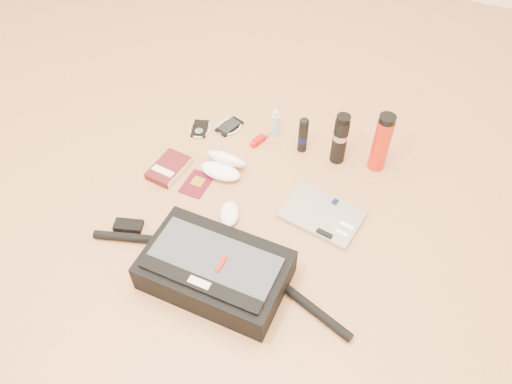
% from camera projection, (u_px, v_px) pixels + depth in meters
% --- Properties ---
extents(ground, '(4.00, 4.00, 0.00)m').
position_uv_depth(ground, '(240.00, 222.00, 1.84)').
color(ground, '#AF7648').
rests_on(ground, ground).
extents(messenger_bag, '(0.97, 0.30, 0.13)m').
position_uv_depth(messenger_bag, '(215.00, 270.00, 1.64)').
color(messenger_bag, black).
rests_on(messenger_bag, ground).
extents(laptop, '(0.31, 0.24, 0.03)m').
position_uv_depth(laptop, '(322.00, 215.00, 1.85)').
color(laptop, '#A4A4A6').
rests_on(laptop, ground).
extents(book, '(0.13, 0.18, 0.03)m').
position_uv_depth(book, '(169.00, 168.00, 2.00)').
color(book, '#491014').
rests_on(book, ground).
extents(passport, '(0.10, 0.13, 0.01)m').
position_uv_depth(passport, '(197.00, 184.00, 1.96)').
color(passport, '#4C0A16').
rests_on(passport, ground).
extents(mouse, '(0.11, 0.14, 0.04)m').
position_uv_depth(mouse, '(229.00, 214.00, 1.84)').
color(mouse, white).
rests_on(mouse, ground).
extents(sunglasses_case, '(0.17, 0.14, 0.10)m').
position_uv_depth(sunglasses_case, '(223.00, 165.00, 1.98)').
color(sunglasses_case, white).
rests_on(sunglasses_case, ground).
extents(ipod, '(0.12, 0.12, 0.01)m').
position_uv_depth(ipod, '(200.00, 129.00, 2.16)').
color(ipod, black).
rests_on(ipod, ground).
extents(phone, '(0.12, 0.13, 0.01)m').
position_uv_depth(phone, '(229.00, 126.00, 2.17)').
color(phone, black).
rests_on(phone, ground).
extents(inhaler, '(0.05, 0.10, 0.03)m').
position_uv_depth(inhaler, '(260.00, 139.00, 2.11)').
color(inhaler, '#C30A06').
rests_on(inhaler, ground).
extents(spray_bottle, '(0.04, 0.04, 0.13)m').
position_uv_depth(spray_bottle, '(275.00, 123.00, 2.11)').
color(spray_bottle, '#9CB9D1').
rests_on(spray_bottle, ground).
extents(aerosol_can, '(0.04, 0.04, 0.17)m').
position_uv_depth(aerosol_can, '(303.00, 135.00, 2.03)').
color(aerosol_can, black).
rests_on(aerosol_can, ground).
extents(thermos_black, '(0.07, 0.07, 0.23)m').
position_uv_depth(thermos_black, '(340.00, 139.00, 1.96)').
color(thermos_black, black).
rests_on(thermos_black, ground).
extents(thermos_red, '(0.08, 0.08, 0.26)m').
position_uv_depth(thermos_red, '(381.00, 143.00, 1.93)').
color(thermos_red, red).
rests_on(thermos_red, ground).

